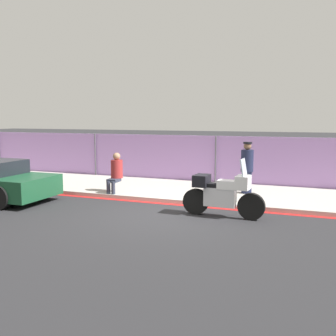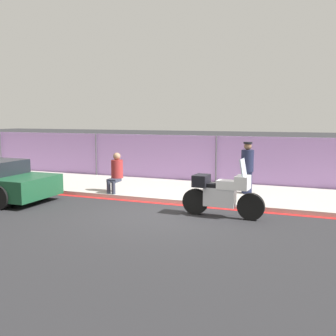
# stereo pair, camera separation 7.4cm
# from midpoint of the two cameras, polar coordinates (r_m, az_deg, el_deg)

# --- Properties ---
(ground_plane) EXTENTS (120.00, 120.00, 0.00)m
(ground_plane) POSITION_cam_midpoint_polar(r_m,az_deg,el_deg) (10.24, 0.26, -6.87)
(ground_plane) COLOR #262628
(sidewalk) EXTENTS (38.12, 3.52, 0.12)m
(sidewalk) POSITION_cam_midpoint_polar(r_m,az_deg,el_deg) (13.06, 5.15, -3.50)
(sidewalk) COLOR #ADA89E
(sidewalk) RESTS_ON ground_plane
(curb_paint_stripe) EXTENTS (38.12, 0.18, 0.01)m
(curb_paint_stripe) POSITION_cam_midpoint_polar(r_m,az_deg,el_deg) (11.34, 2.50, -5.44)
(curb_paint_stripe) COLOR red
(curb_paint_stripe) RESTS_ON ground_plane
(storefront_fence) EXTENTS (36.21, 0.17, 1.83)m
(storefront_fence) POSITION_cam_midpoint_polar(r_m,az_deg,el_deg) (14.70, 7.23, 1.07)
(storefront_fence) COLOR #AD7FC6
(storefront_fence) RESTS_ON ground_plane
(motorcycle) EXTENTS (2.13, 0.55, 1.51)m
(motorcycle) POSITION_cam_midpoint_polar(r_m,az_deg,el_deg) (10.03, 8.01, -3.64)
(motorcycle) COLOR black
(motorcycle) RESTS_ON ground_plane
(officer_standing) EXTENTS (0.39, 0.39, 1.63)m
(officer_standing) POSITION_cam_midpoint_polar(r_m,az_deg,el_deg) (12.62, 11.60, 0.10)
(officer_standing) COLOR #191E38
(officer_standing) RESTS_ON sidewalk
(person_seated_on_curb) EXTENTS (0.38, 0.66, 1.27)m
(person_seated_on_curb) POSITION_cam_midpoint_polar(r_m,az_deg,el_deg) (12.69, -7.37, -0.37)
(person_seated_on_curb) COLOR #2D3342
(person_seated_on_curb) RESTS_ON sidewalk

